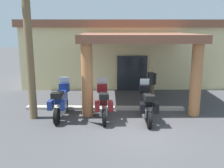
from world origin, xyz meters
TOP-DOWN VIEW (x-y plane):
  - ground_plane at (0.00, 0.00)m, footprint 80.00×80.00m
  - motel_building at (-0.09, 8.99)m, footprint 14.04×11.03m
  - motorcycle_blue at (-3.25, 1.42)m, footprint 0.70×2.21m
  - motorcycle_maroon at (-1.46, 1.30)m, footprint 0.75×2.21m
  - motorcycle_black at (0.32, 1.14)m, footprint 0.71×2.21m
  - pedestrian at (0.89, 4.12)m, footprint 0.42×0.38m
  - palm_tree_roadside at (-4.38, 1.33)m, footprint 2.32×2.47m
  - curb_strip at (-1.46, 2.62)m, footprint 7.36×0.36m

SIDE VIEW (x-z plane):
  - ground_plane at x=0.00m, z-range 0.00..0.00m
  - curb_strip at x=-1.46m, z-range 0.00..0.12m
  - motorcycle_blue at x=-3.25m, z-range -0.11..1.50m
  - motorcycle_maroon at x=-1.46m, z-range -0.11..1.50m
  - motorcycle_black at x=0.32m, z-range -0.11..1.50m
  - pedestrian at x=0.89m, z-range 0.14..1.87m
  - motel_building at x=-0.09m, z-range 0.05..4.25m
  - palm_tree_roadside at x=-4.38m, z-range 1.62..7.94m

